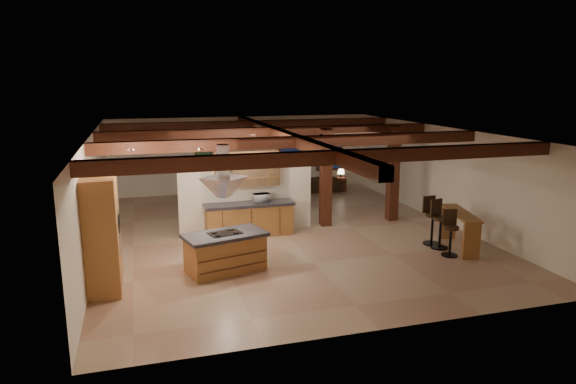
% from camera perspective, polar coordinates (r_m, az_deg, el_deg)
% --- Properties ---
extents(ground, '(12.00, 12.00, 0.00)m').
position_cam_1_polar(ground, '(14.61, -0.34, -4.64)').
color(ground, tan).
rests_on(ground, ground).
extents(room_walls, '(12.00, 12.00, 12.00)m').
position_cam_1_polar(room_walls, '(14.19, -0.35, 2.25)').
color(room_walls, white).
rests_on(room_walls, ground).
extents(ceiling_beams, '(10.00, 12.00, 0.28)m').
position_cam_1_polar(ceiling_beams, '(14.06, -0.36, 6.19)').
color(ceiling_beams, '#3F230F').
rests_on(ceiling_beams, room_walls).
extents(timber_posts, '(2.50, 0.30, 2.90)m').
position_cam_1_polar(timber_posts, '(15.52, 8.05, 2.94)').
color(timber_posts, '#3F230F').
rests_on(timber_posts, ground).
extents(partition_wall, '(3.80, 0.18, 2.20)m').
position_cam_1_polar(partition_wall, '(14.57, -4.68, -0.25)').
color(partition_wall, white).
rests_on(partition_wall, ground).
extents(pantry_cabinet, '(0.67, 1.60, 2.40)m').
position_cam_1_polar(pantry_cabinet, '(11.29, -19.89, -4.18)').
color(pantry_cabinet, '#A36334').
rests_on(pantry_cabinet, ground).
extents(back_counter, '(2.50, 0.66, 0.94)m').
position_cam_1_polar(back_counter, '(14.35, -4.31, -3.01)').
color(back_counter, '#A36334').
rests_on(back_counter, ground).
extents(upper_display_cabinet, '(1.80, 0.36, 0.95)m').
position_cam_1_polar(upper_display_cabinet, '(14.24, -4.57, 2.53)').
color(upper_display_cabinet, '#A36334').
rests_on(upper_display_cabinet, partition_wall).
extents(range_hood, '(1.10, 1.10, 1.40)m').
position_cam_1_polar(range_hood, '(11.44, -7.15, -0.29)').
color(range_hood, silver).
rests_on(range_hood, room_walls).
extents(back_windows, '(2.70, 0.07, 1.70)m').
position_cam_1_polar(back_windows, '(20.66, 2.57, 4.63)').
color(back_windows, '#3F230F').
rests_on(back_windows, room_walls).
extents(framed_art, '(0.65, 0.05, 0.85)m').
position_cam_1_polar(framed_art, '(19.68, -9.39, 4.68)').
color(framed_art, '#3F230F').
rests_on(framed_art, room_walls).
extents(recessed_cans, '(3.16, 2.46, 0.03)m').
position_cam_1_polar(recessed_cans, '(11.66, -9.78, 5.29)').
color(recessed_cans, silver).
rests_on(recessed_cans, room_walls).
extents(kitchen_island, '(2.00, 1.38, 0.90)m').
position_cam_1_polar(kitchen_island, '(11.80, -6.98, -6.61)').
color(kitchen_island, '#A36334').
rests_on(kitchen_island, ground).
extents(dining_table, '(1.89, 1.26, 0.61)m').
position_cam_1_polar(dining_table, '(17.16, -2.94, -1.01)').
color(dining_table, '#3A170E').
rests_on(dining_table, ground).
extents(sofa, '(2.16, 1.00, 0.61)m').
position_cam_1_polar(sofa, '(20.03, 2.91, 0.92)').
color(sofa, black).
rests_on(sofa, ground).
extents(microwave, '(0.46, 0.33, 0.24)m').
position_cam_1_polar(microwave, '(14.28, -2.93, -0.65)').
color(microwave, silver).
rests_on(microwave, back_counter).
extents(bar_counter, '(0.91, 1.90, 0.97)m').
position_cam_1_polar(bar_counter, '(13.89, 18.53, -3.39)').
color(bar_counter, '#A36334').
rests_on(bar_counter, ground).
extents(side_table, '(0.55, 0.55, 0.54)m').
position_cam_1_polar(side_table, '(20.23, 5.88, 0.88)').
color(side_table, '#3F230F').
rests_on(side_table, ground).
extents(table_lamp, '(0.27, 0.27, 0.32)m').
position_cam_1_polar(table_lamp, '(20.13, 5.91, 2.27)').
color(table_lamp, black).
rests_on(table_lamp, side_table).
extents(bar_stool_a, '(0.42, 0.43, 1.15)m').
position_cam_1_polar(bar_stool_a, '(13.29, 17.60, -4.34)').
color(bar_stool_a, black).
rests_on(bar_stool_a, ground).
extents(bar_stool_b, '(0.44, 0.45, 1.27)m').
position_cam_1_polar(bar_stool_b, '(14.06, 15.65, -3.05)').
color(bar_stool_b, black).
rests_on(bar_stool_b, ground).
extents(bar_stool_c, '(0.45, 0.47, 1.27)m').
position_cam_1_polar(bar_stool_c, '(13.78, 16.47, -3.42)').
color(bar_stool_c, black).
rests_on(bar_stool_c, ground).
extents(dining_chairs, '(1.83, 1.83, 1.08)m').
position_cam_1_polar(dining_chairs, '(17.11, -2.95, -0.22)').
color(dining_chairs, '#3F230F').
rests_on(dining_chairs, ground).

